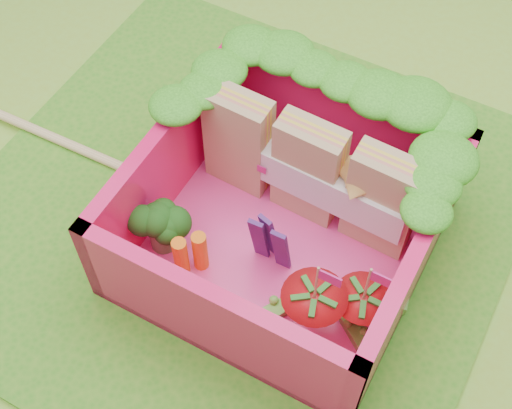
{
  "coord_description": "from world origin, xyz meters",
  "views": [
    {
      "loc": [
        1.04,
        -1.69,
        2.98
      ],
      "look_at": [
        0.14,
        -0.06,
        0.28
      ],
      "focal_mm": 50.0,
      "sensor_mm": 36.0,
      "label": 1
    }
  ],
  "objects_px": {
    "broccoli": "(160,223)",
    "strawberry_right": "(360,311)",
    "sandwich_stack": "(309,170)",
    "strawberry_left": "(312,311)",
    "chopsticks": "(84,151)",
    "bento_box": "(284,214)"
  },
  "relations": [
    {
      "from": "sandwich_stack",
      "to": "broccoli",
      "type": "distance_m",
      "value": 0.73
    },
    {
      "from": "bento_box",
      "to": "chopsticks",
      "type": "bearing_deg",
      "value": 179.72
    },
    {
      "from": "bento_box",
      "to": "strawberry_right",
      "type": "xyz_separation_m",
      "value": [
        0.49,
        -0.23,
        -0.09
      ]
    },
    {
      "from": "strawberry_left",
      "to": "chopsticks",
      "type": "bearing_deg",
      "value": 167.08
    },
    {
      "from": "broccoli",
      "to": "strawberry_right",
      "type": "xyz_separation_m",
      "value": [
        0.98,
        0.06,
        -0.05
      ]
    },
    {
      "from": "strawberry_left",
      "to": "strawberry_right",
      "type": "xyz_separation_m",
      "value": [
        0.18,
        0.11,
        -0.01
      ]
    },
    {
      "from": "broccoli",
      "to": "strawberry_right",
      "type": "bearing_deg",
      "value": 3.39
    },
    {
      "from": "strawberry_right",
      "to": "chopsticks",
      "type": "distance_m",
      "value": 1.7
    },
    {
      "from": "bento_box",
      "to": "broccoli",
      "type": "relative_size",
      "value": 4.05
    },
    {
      "from": "sandwich_stack",
      "to": "strawberry_left",
      "type": "height_order",
      "value": "sandwich_stack"
    },
    {
      "from": "strawberry_left",
      "to": "chopsticks",
      "type": "relative_size",
      "value": 0.21
    },
    {
      "from": "strawberry_left",
      "to": "strawberry_right",
      "type": "relative_size",
      "value": 1.05
    },
    {
      "from": "bento_box",
      "to": "strawberry_right",
      "type": "distance_m",
      "value": 0.55
    },
    {
      "from": "broccoli",
      "to": "strawberry_left",
      "type": "xyz_separation_m",
      "value": [
        0.8,
        -0.05,
        -0.03
      ]
    },
    {
      "from": "sandwich_stack",
      "to": "strawberry_right",
      "type": "distance_m",
      "value": 0.69
    },
    {
      "from": "broccoli",
      "to": "strawberry_left",
      "type": "relative_size",
      "value": 0.61
    },
    {
      "from": "sandwich_stack",
      "to": "broccoli",
      "type": "relative_size",
      "value": 3.32
    },
    {
      "from": "bento_box",
      "to": "strawberry_left",
      "type": "bearing_deg",
      "value": -47.11
    },
    {
      "from": "sandwich_stack",
      "to": "chopsticks",
      "type": "xyz_separation_m",
      "value": [
        -1.19,
        -0.23,
        -0.31
      ]
    },
    {
      "from": "broccoli",
      "to": "sandwich_stack",
      "type": "bearing_deg",
      "value": 47.04
    },
    {
      "from": "bento_box",
      "to": "sandwich_stack",
      "type": "distance_m",
      "value": 0.25
    },
    {
      "from": "sandwich_stack",
      "to": "strawberry_left",
      "type": "xyz_separation_m",
      "value": [
        0.31,
        -0.58,
        -0.13
      ]
    }
  ]
}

